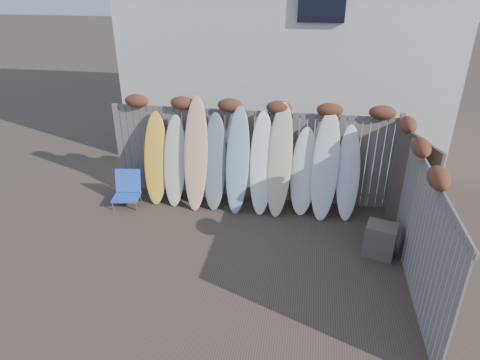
% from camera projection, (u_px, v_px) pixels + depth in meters
% --- Properties ---
extents(ground, '(80.00, 80.00, 0.00)m').
position_uv_depth(ground, '(229.00, 261.00, 7.48)').
color(ground, '#493A2D').
extents(back_fence, '(6.05, 0.28, 2.24)m').
position_uv_depth(back_fence, '(252.00, 148.00, 9.06)').
color(back_fence, slate).
rests_on(back_fence, ground).
extents(right_fence, '(0.28, 4.40, 2.24)m').
position_uv_depth(right_fence, '(417.00, 212.00, 6.76)').
color(right_fence, slate).
rests_on(right_fence, ground).
extents(house, '(8.50, 5.50, 6.33)m').
position_uv_depth(house, '(290.00, 25.00, 11.73)').
color(house, silver).
rests_on(house, ground).
extents(beach_chair, '(0.62, 0.65, 0.72)m').
position_uv_depth(beach_chair, '(127.00, 189.00, 9.21)').
color(beach_chair, blue).
rests_on(beach_chair, ground).
extents(wooden_crate, '(0.62, 0.56, 0.60)m').
position_uv_depth(wooden_crate, '(380.00, 240.00, 7.54)').
color(wooden_crate, '#4D463A').
rests_on(wooden_crate, ground).
extents(lattice_panel, '(0.48, 1.32, 2.05)m').
position_uv_depth(lattice_panel, '(411.00, 193.00, 7.59)').
color(lattice_panel, '#3B2924').
rests_on(lattice_panel, ground).
extents(surfboard_0, '(0.56, 0.73, 1.93)m').
position_uv_depth(surfboard_0, '(156.00, 158.00, 9.11)').
color(surfboard_0, yellow).
rests_on(surfboard_0, ground).
extents(surfboard_1, '(0.50, 0.69, 1.88)m').
position_uv_depth(surfboard_1, '(175.00, 161.00, 9.03)').
color(surfboard_1, beige).
rests_on(surfboard_1, ground).
extents(surfboard_2, '(0.54, 0.84, 2.30)m').
position_uv_depth(surfboard_2, '(196.00, 154.00, 8.84)').
color(surfboard_2, '#FFB98B').
rests_on(surfboard_2, ground).
extents(surfboard_3, '(0.54, 0.73, 1.98)m').
position_uv_depth(surfboard_3, '(214.00, 162.00, 8.88)').
color(surfboard_3, slate).
rests_on(surfboard_3, ground).
extents(surfboard_4, '(0.49, 0.76, 2.14)m').
position_uv_depth(surfboard_4, '(238.00, 161.00, 8.74)').
color(surfboard_4, '#89B2C7').
rests_on(surfboard_4, ground).
extents(surfboard_5, '(0.53, 0.76, 2.06)m').
position_uv_depth(surfboard_5, '(262.00, 164.00, 8.71)').
color(surfboard_5, white).
rests_on(surfboard_5, ground).
extents(surfboard_6, '(0.54, 0.81, 2.25)m').
position_uv_depth(surfboard_6, '(280.00, 161.00, 8.61)').
color(surfboard_6, beige).
rests_on(surfboard_6, ground).
extents(surfboard_7, '(0.57, 0.66, 1.76)m').
position_uv_depth(surfboard_7, '(304.00, 172.00, 8.71)').
color(surfboard_7, white).
rests_on(surfboard_7, ground).
extents(surfboard_8, '(0.58, 0.79, 2.14)m').
position_uv_depth(surfboard_8, '(325.00, 167.00, 8.49)').
color(surfboard_8, white).
rests_on(surfboard_8, ground).
extents(surfboard_9, '(0.50, 0.69, 1.87)m').
position_uv_depth(surfboard_9, '(348.00, 173.00, 8.52)').
color(surfboard_9, white).
rests_on(surfboard_9, ground).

